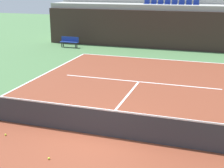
# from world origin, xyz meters

# --- Properties ---
(ground_plane) EXTENTS (80.00, 80.00, 0.00)m
(ground_plane) POSITION_xyz_m (0.00, 0.00, 0.00)
(ground_plane) COLOR #477042
(court_surface) EXTENTS (11.00, 24.00, 0.01)m
(court_surface) POSITION_xyz_m (0.00, 0.00, 0.01)
(court_surface) COLOR brown
(court_surface) RESTS_ON ground_plane
(baseline_far) EXTENTS (11.00, 0.10, 0.00)m
(baseline_far) POSITION_xyz_m (0.00, 11.95, 0.01)
(baseline_far) COLOR white
(baseline_far) RESTS_ON court_surface
(service_line_far) EXTENTS (8.26, 0.10, 0.00)m
(service_line_far) POSITION_xyz_m (0.00, 6.40, 0.01)
(service_line_far) COLOR white
(service_line_far) RESTS_ON court_surface
(centre_service_line) EXTENTS (0.10, 6.40, 0.00)m
(centre_service_line) POSITION_xyz_m (0.00, 3.20, 0.01)
(centre_service_line) COLOR white
(centre_service_line) RESTS_ON court_surface
(back_wall) EXTENTS (20.03, 0.30, 2.95)m
(back_wall) POSITION_xyz_m (0.00, 15.61, 1.47)
(back_wall) COLOR #33231E
(back_wall) RESTS_ON ground_plane
(stands_tier_lower) EXTENTS (20.03, 2.40, 3.35)m
(stands_tier_lower) POSITION_xyz_m (0.00, 16.96, 1.68)
(stands_tier_lower) COLOR #9E9E99
(stands_tier_lower) RESTS_ON ground_plane
(stands_tier_upper) EXTENTS (20.03, 2.40, 4.26)m
(stands_tier_upper) POSITION_xyz_m (0.00, 19.36, 2.13)
(stands_tier_upper) COLOR #9E9E99
(stands_tier_upper) RESTS_ON ground_plane
(seating_row_lower) EXTENTS (4.34, 0.44, 0.44)m
(seating_row_lower) POSITION_xyz_m (0.00, 17.06, 3.48)
(seating_row_lower) COLOR navy
(seating_row_lower) RESTS_ON stands_tier_lower
(tennis_net) EXTENTS (11.08, 0.08, 1.07)m
(tennis_net) POSITION_xyz_m (0.00, 0.00, 0.51)
(tennis_net) COLOR black
(tennis_net) RESTS_ON court_surface
(player_bench) EXTENTS (1.50, 0.40, 0.85)m
(player_bench) POSITION_xyz_m (-7.53, 13.96, 0.51)
(player_bench) COLOR navy
(player_bench) RESTS_ON ground_plane
(tennis_ball_1) EXTENTS (0.07, 0.07, 0.07)m
(tennis_ball_1) POSITION_xyz_m (-2.83, -1.00, 0.04)
(tennis_ball_1) COLOR #CCE033
(tennis_ball_1) RESTS_ON court_surface
(tennis_ball_2) EXTENTS (0.07, 0.07, 0.07)m
(tennis_ball_2) POSITION_xyz_m (-0.71, -1.90, 0.04)
(tennis_ball_2) COLOR #CCE033
(tennis_ball_2) RESTS_ON court_surface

